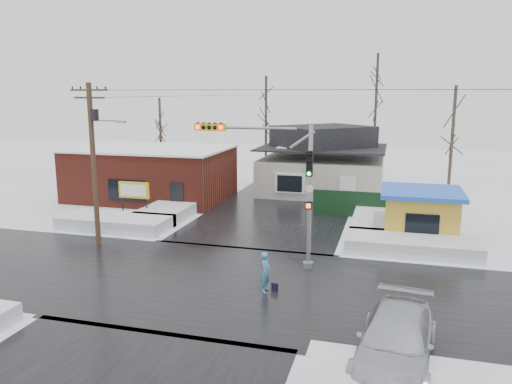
% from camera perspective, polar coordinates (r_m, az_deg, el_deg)
% --- Properties ---
extents(ground, '(120.00, 120.00, 0.00)m').
position_cam_1_polar(ground, '(23.18, -5.25, -10.18)').
color(ground, white).
rests_on(ground, ground).
extents(road_ns, '(10.00, 120.00, 0.02)m').
position_cam_1_polar(road_ns, '(23.18, -5.25, -10.16)').
color(road_ns, black).
rests_on(road_ns, ground).
extents(road_ew, '(120.00, 10.00, 0.02)m').
position_cam_1_polar(road_ew, '(23.18, -5.25, -10.16)').
color(road_ew, black).
rests_on(road_ew, ground).
extents(snowbank_nw, '(7.00, 3.00, 0.80)m').
position_cam_1_polar(snowbank_nw, '(32.89, -15.75, -3.33)').
color(snowbank_nw, white).
rests_on(snowbank_nw, ground).
extents(snowbank_ne, '(7.00, 3.00, 0.80)m').
position_cam_1_polar(snowbank_ne, '(28.36, 17.42, -5.76)').
color(snowbank_ne, white).
rests_on(snowbank_ne, ground).
extents(snowbank_nside_w, '(3.00, 8.00, 0.80)m').
position_cam_1_polar(snowbank_nside_w, '(36.27, -8.98, -1.69)').
color(snowbank_nside_w, white).
rests_on(snowbank_nside_w, ground).
extents(snowbank_nside_e, '(3.00, 8.00, 0.80)m').
position_cam_1_polar(snowbank_nside_e, '(33.16, 13.70, -3.11)').
color(snowbank_nside_e, white).
rests_on(snowbank_nside_e, ground).
extents(traffic_signal, '(6.05, 0.68, 7.00)m').
position_cam_1_polar(traffic_signal, '(24.04, 2.49, 1.88)').
color(traffic_signal, gray).
rests_on(traffic_signal, ground).
extents(utility_pole, '(3.15, 0.44, 9.00)m').
position_cam_1_polar(utility_pole, '(28.55, -18.01, 4.00)').
color(utility_pole, '#382619').
rests_on(utility_pole, ground).
extents(brick_building, '(12.20, 8.20, 4.12)m').
position_cam_1_polar(brick_building, '(41.20, -11.85, 2.14)').
color(brick_building, maroon).
rests_on(brick_building, ground).
extents(marquee_sign, '(2.20, 0.21, 2.55)m').
position_cam_1_polar(marquee_sign, '(34.66, -13.77, 0.09)').
color(marquee_sign, black).
rests_on(marquee_sign, ground).
extents(house, '(10.40, 8.40, 5.76)m').
position_cam_1_polar(house, '(42.94, 7.61, 3.38)').
color(house, beige).
rests_on(house, ground).
extents(kiosk, '(4.60, 4.60, 2.88)m').
position_cam_1_polar(kiosk, '(31.01, 18.29, -2.34)').
color(kiosk, gold).
rests_on(kiosk, ground).
extents(fence, '(8.00, 0.12, 1.80)m').
position_cam_1_polar(fence, '(35.01, 13.03, -1.48)').
color(fence, black).
rests_on(fence, ground).
extents(tree_far_left, '(3.00, 3.00, 10.00)m').
position_cam_1_polar(tree_far_left, '(47.62, 1.16, 10.69)').
color(tree_far_left, '#332821').
rests_on(tree_far_left, ground).
extents(tree_far_mid, '(3.00, 3.00, 12.00)m').
position_cam_1_polar(tree_far_mid, '(48.20, 13.66, 12.28)').
color(tree_far_mid, '#332821').
rests_on(tree_far_mid, ground).
extents(tree_far_right, '(3.00, 3.00, 9.00)m').
position_cam_1_polar(tree_far_right, '(40.41, 21.72, 8.66)').
color(tree_far_right, '#332821').
rests_on(tree_far_right, ground).
extents(tree_far_west, '(3.00, 3.00, 8.00)m').
position_cam_1_polar(tree_far_west, '(49.25, -10.93, 8.66)').
color(tree_far_west, '#332821').
rests_on(tree_far_west, ground).
extents(pedestrian, '(0.46, 0.67, 1.77)m').
position_cam_1_polar(pedestrian, '(21.70, 1.11, -9.17)').
color(pedestrian, teal).
rests_on(pedestrian, ground).
extents(car, '(2.93, 5.87, 1.64)m').
position_cam_1_polar(car, '(16.86, 15.67, -16.15)').
color(car, silver).
rests_on(car, ground).
extents(shopping_bag, '(0.30, 0.16, 0.35)m').
position_cam_1_polar(shopping_bag, '(22.03, 2.16, -10.83)').
color(shopping_bag, black).
rests_on(shopping_bag, ground).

